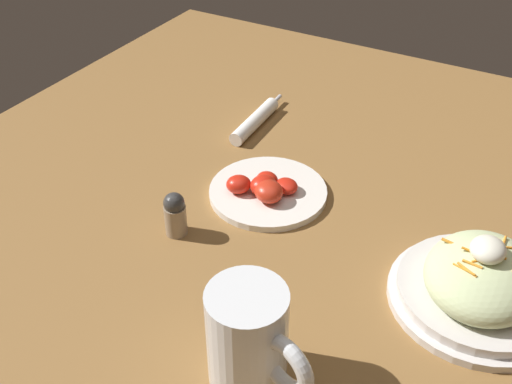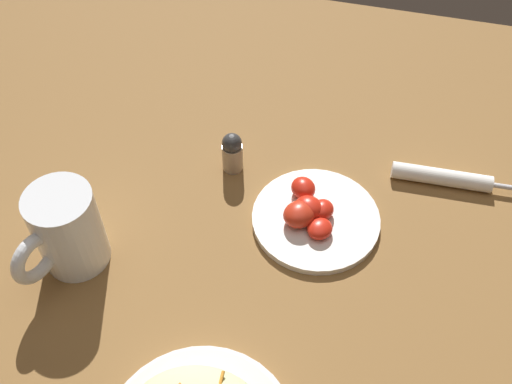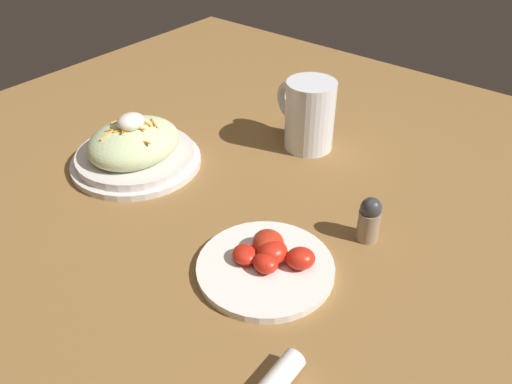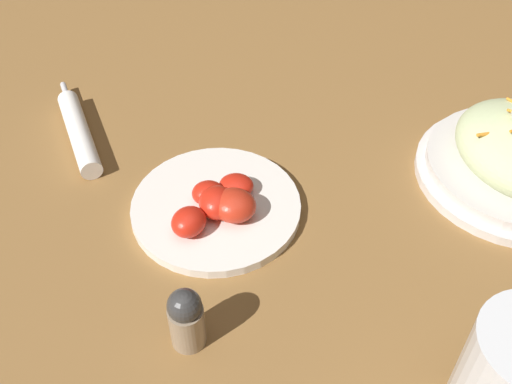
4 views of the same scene
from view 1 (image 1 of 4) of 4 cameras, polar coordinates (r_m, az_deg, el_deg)
ground_plane at (r=0.91m, az=5.68°, el=-5.17°), size 1.43×1.43×0.00m
salad_plate at (r=0.85m, az=20.17°, el=-7.98°), size 0.23×0.23×0.10m
beer_mug at (r=0.70m, az=-0.64°, el=-13.73°), size 0.09×0.14×0.13m
napkin_roll at (r=1.17m, az=-0.08°, el=6.66°), size 0.19×0.03×0.03m
tomato_plate at (r=0.99m, az=1.00°, el=0.19°), size 0.19×0.19×0.04m
salt_shaker at (r=0.91m, az=-7.55°, el=-2.02°), size 0.03×0.03×0.07m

